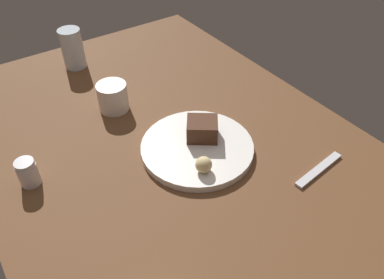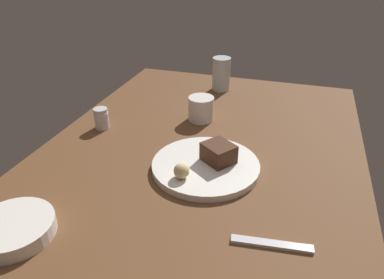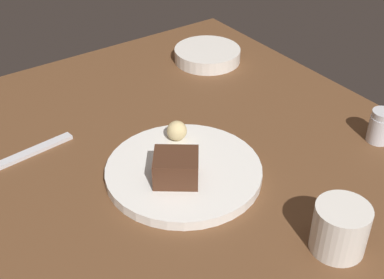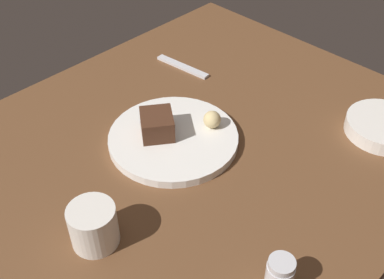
{
  "view_description": "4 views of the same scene",
  "coord_description": "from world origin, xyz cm",
  "px_view_note": "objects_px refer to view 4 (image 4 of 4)",
  "views": [
    {
      "loc": [
        -60.44,
        34.58,
        64.17
      ],
      "look_at": [
        -5.49,
        -3.44,
        5.21
      ],
      "focal_mm": 35.59,
      "sensor_mm": 36.0,
      "label": 1
    },
    {
      "loc": [
        -78.99,
        -22.49,
        52.89
      ],
      "look_at": [
        -4.21,
        0.81,
        8.88
      ],
      "focal_mm": 33.88,
      "sensor_mm": 36.0,
      "label": 2
    },
    {
      "loc": [
        49.93,
        -42.01,
        58.68
      ],
      "look_at": [
        -8.55,
        -1.09,
        8.67
      ],
      "focal_mm": 48.97,
      "sensor_mm": 36.0,
      "label": 3
    },
    {
      "loc": [
        42.51,
        50.51,
        67.62
      ],
      "look_at": [
        -8.01,
        0.95,
        5.95
      ],
      "focal_mm": 44.92,
      "sensor_mm": 36.0,
      "label": 4
    }
  ],
  "objects_px": {
    "side_bowl": "(383,127)",
    "salt_shaker": "(280,274)",
    "dessert_plate": "(173,138)",
    "coffee_cup": "(93,226)",
    "bread_roll": "(210,119)",
    "dessert_spoon": "(183,67)",
    "chocolate_cake_slice": "(157,124)"
  },
  "relations": [
    {
      "from": "chocolate_cake_slice",
      "to": "bread_roll",
      "type": "distance_m",
      "value": 0.11
    },
    {
      "from": "coffee_cup",
      "to": "side_bowl",
      "type": "bearing_deg",
      "value": 160.99
    },
    {
      "from": "bread_roll",
      "to": "salt_shaker",
      "type": "distance_m",
      "value": 0.37
    },
    {
      "from": "bread_roll",
      "to": "coffee_cup",
      "type": "bearing_deg",
      "value": 9.27
    },
    {
      "from": "coffee_cup",
      "to": "dessert_spoon",
      "type": "relative_size",
      "value": 0.52
    },
    {
      "from": "chocolate_cake_slice",
      "to": "salt_shaker",
      "type": "relative_size",
      "value": 1.14
    },
    {
      "from": "side_bowl",
      "to": "salt_shaker",
      "type": "bearing_deg",
      "value": 8.11
    },
    {
      "from": "dessert_plate",
      "to": "side_bowl",
      "type": "relative_size",
      "value": 1.7
    },
    {
      "from": "salt_shaker",
      "to": "side_bowl",
      "type": "xyz_separation_m",
      "value": [
        -0.45,
        -0.06,
        -0.02
      ]
    },
    {
      "from": "salt_shaker",
      "to": "dessert_spoon",
      "type": "relative_size",
      "value": 0.42
    },
    {
      "from": "side_bowl",
      "to": "dessert_plate",
      "type": "bearing_deg",
      "value": -41.6
    },
    {
      "from": "side_bowl",
      "to": "coffee_cup",
      "type": "bearing_deg",
      "value": -19.01
    },
    {
      "from": "salt_shaker",
      "to": "coffee_cup",
      "type": "bearing_deg",
      "value": -62.1
    },
    {
      "from": "dessert_plate",
      "to": "coffee_cup",
      "type": "bearing_deg",
      "value": 18.48
    },
    {
      "from": "chocolate_cake_slice",
      "to": "side_bowl",
      "type": "xyz_separation_m",
      "value": [
        -0.34,
        0.32,
        -0.03
      ]
    },
    {
      "from": "side_bowl",
      "to": "dessert_spoon",
      "type": "xyz_separation_m",
      "value": [
        0.12,
        -0.47,
        -0.01
      ]
    },
    {
      "from": "side_bowl",
      "to": "dessert_spoon",
      "type": "relative_size",
      "value": 1.03
    },
    {
      "from": "bread_roll",
      "to": "salt_shaker",
      "type": "height_order",
      "value": "salt_shaker"
    },
    {
      "from": "salt_shaker",
      "to": "side_bowl",
      "type": "relative_size",
      "value": 0.41
    },
    {
      "from": "coffee_cup",
      "to": "dessert_spoon",
      "type": "xyz_separation_m",
      "value": [
        -0.47,
        -0.27,
        -0.03
      ]
    },
    {
      "from": "chocolate_cake_slice",
      "to": "side_bowl",
      "type": "distance_m",
      "value": 0.47
    },
    {
      "from": "bread_roll",
      "to": "side_bowl",
      "type": "bearing_deg",
      "value": 134.26
    },
    {
      "from": "salt_shaker",
      "to": "bread_roll",
      "type": "bearing_deg",
      "value": -121.38
    },
    {
      "from": "salt_shaker",
      "to": "dessert_spoon",
      "type": "height_order",
      "value": "salt_shaker"
    },
    {
      "from": "dessert_plate",
      "to": "chocolate_cake_slice",
      "type": "distance_m",
      "value": 0.05
    },
    {
      "from": "chocolate_cake_slice",
      "to": "bread_roll",
      "type": "bearing_deg",
      "value": 147.69
    },
    {
      "from": "bread_roll",
      "to": "dessert_spoon",
      "type": "xyz_separation_m",
      "value": [
        -0.13,
        -0.22,
        -0.03
      ]
    },
    {
      "from": "dessert_plate",
      "to": "coffee_cup",
      "type": "xyz_separation_m",
      "value": [
        0.26,
        0.09,
        0.03
      ]
    },
    {
      "from": "dessert_plate",
      "to": "salt_shaker",
      "type": "distance_m",
      "value": 0.37
    },
    {
      "from": "chocolate_cake_slice",
      "to": "side_bowl",
      "type": "bearing_deg",
      "value": 137.41
    },
    {
      "from": "dessert_plate",
      "to": "bread_roll",
      "type": "xyz_separation_m",
      "value": [
        -0.08,
        0.03,
        0.03
      ]
    },
    {
      "from": "side_bowl",
      "to": "bread_roll",
      "type": "bearing_deg",
      "value": -45.74
    }
  ]
}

